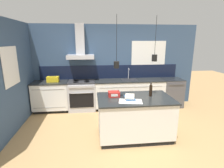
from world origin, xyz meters
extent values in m
plane|color=tan|center=(0.00, 0.00, 0.00)|extent=(16.00, 16.00, 0.00)
cube|color=#354C6B|center=(0.00, 2.03, 1.30)|extent=(5.60, 0.06, 2.60)
cube|color=black|center=(0.00, 1.99, 1.12)|extent=(4.42, 0.02, 0.43)
cube|color=white|center=(1.25, 1.99, 1.62)|extent=(1.12, 0.01, 0.96)
cube|color=black|center=(1.25, 1.99, 1.62)|extent=(1.04, 0.01, 0.88)
cube|color=#B5B5BA|center=(-0.91, 1.77, 1.64)|extent=(0.80, 0.46, 0.12)
cube|color=#B5B5BA|center=(-0.91, 1.86, 2.15)|extent=(0.26, 0.20, 0.90)
cylinder|color=black|center=(-0.09, -0.07, 2.15)|extent=(0.01, 0.01, 0.89)
cylinder|color=black|center=(-0.09, -0.07, 1.64)|extent=(0.11, 0.11, 0.14)
sphere|color=#F9D18C|center=(-0.09, -0.07, 1.64)|extent=(0.06, 0.06, 0.06)
cylinder|color=black|center=(0.73, 0.00, 2.21)|extent=(0.01, 0.01, 0.77)
cylinder|color=black|center=(0.73, 0.00, 1.76)|extent=(0.11, 0.11, 0.14)
sphere|color=#F9D18C|center=(0.73, 0.00, 1.76)|extent=(0.06, 0.06, 0.06)
cube|color=#354C6B|center=(-2.43, 0.70, 1.30)|extent=(0.06, 3.80, 2.60)
cube|color=white|center=(-2.39, 0.55, 1.55)|extent=(0.01, 0.76, 0.88)
cube|color=black|center=(-2.39, 0.55, 1.55)|extent=(0.01, 0.68, 0.80)
cube|color=black|center=(-1.84, 1.72, 0.04)|extent=(1.00, 0.56, 0.09)
cube|color=white|center=(-1.84, 1.69, 0.48)|extent=(1.03, 0.62, 0.79)
cube|color=gray|center=(-1.84, 1.38, 0.76)|extent=(0.91, 0.01, 0.01)
cube|color=gray|center=(-1.84, 1.38, 0.21)|extent=(0.91, 0.01, 0.01)
cube|color=#232626|center=(-1.84, 1.69, 0.90)|extent=(1.06, 0.64, 0.03)
cube|color=black|center=(0.58, 1.72, 0.04)|extent=(2.09, 0.56, 0.09)
cube|color=white|center=(0.58, 1.69, 0.48)|extent=(2.16, 0.62, 0.79)
cube|color=gray|center=(0.58, 1.38, 0.76)|extent=(1.90, 0.01, 0.01)
cube|color=gray|center=(0.58, 1.38, 0.21)|extent=(1.90, 0.01, 0.01)
cube|color=#232626|center=(0.58, 1.69, 0.90)|extent=(2.18, 0.64, 0.03)
cube|color=#262628|center=(0.58, 1.74, 0.91)|extent=(0.48, 0.34, 0.01)
cylinder|color=#B5B5BA|center=(0.58, 1.87, 1.08)|extent=(0.02, 0.02, 0.33)
sphere|color=#B5B5BA|center=(0.58, 1.87, 1.24)|extent=(0.03, 0.03, 0.03)
cylinder|color=#B5B5BA|center=(0.58, 1.81, 1.22)|extent=(0.02, 0.12, 0.02)
cube|color=#B5B5BA|center=(-0.91, 1.69, 0.43)|extent=(0.81, 0.62, 0.87)
cube|color=black|center=(-0.91, 1.37, 0.40)|extent=(0.70, 0.02, 0.44)
cylinder|color=#B5B5BA|center=(-0.91, 1.35, 0.63)|extent=(0.61, 0.02, 0.02)
cube|color=#B5B5BA|center=(-0.91, 1.37, 0.82)|extent=(0.70, 0.02, 0.07)
cube|color=#2D2D30|center=(-0.91, 1.69, 0.89)|extent=(0.81, 0.60, 0.04)
cylinder|color=black|center=(-1.08, 1.80, 0.91)|extent=(0.17, 0.17, 0.00)
cylinder|color=black|center=(-0.75, 1.80, 0.91)|extent=(0.17, 0.17, 0.00)
cylinder|color=black|center=(-1.08, 1.58, 0.91)|extent=(0.17, 0.17, 0.00)
cylinder|color=black|center=(-0.75, 1.58, 0.91)|extent=(0.17, 0.17, 0.00)
cube|color=#4C4C51|center=(1.98, 1.69, 0.45)|extent=(0.64, 0.62, 0.89)
cube|color=black|center=(1.98, 1.69, 0.90)|extent=(0.64, 0.62, 0.02)
cylinder|color=#4C4C51|center=(1.98, 1.36, 0.82)|extent=(0.48, 0.02, 0.02)
cube|color=black|center=(0.33, -0.04, 0.04)|extent=(1.51, 0.91, 0.09)
cube|color=white|center=(0.33, -0.04, 0.48)|extent=(1.57, 0.95, 0.79)
cube|color=#232626|center=(0.33, -0.04, 0.90)|extent=(1.62, 1.00, 0.03)
cylinder|color=black|center=(0.70, 0.03, 1.03)|extent=(0.07, 0.07, 0.25)
cylinder|color=black|center=(0.70, 0.03, 1.19)|extent=(0.03, 0.03, 0.06)
cylinder|color=#262628|center=(0.70, 0.03, 1.22)|extent=(0.03, 0.03, 0.01)
cube|color=#335684|center=(0.20, -0.10, 0.93)|extent=(0.20, 0.33, 0.03)
cube|color=beige|center=(0.20, -0.08, 0.96)|extent=(0.27, 0.36, 0.03)
cube|color=red|center=(-0.11, 0.09, 0.97)|extent=(0.25, 0.19, 0.11)
cube|color=white|center=(-0.11, 0.00, 0.97)|extent=(0.15, 0.01, 0.06)
cube|color=silver|center=(0.18, -0.27, 0.91)|extent=(0.51, 0.37, 0.01)
cube|color=gold|center=(-1.75, 1.69, 0.99)|extent=(0.34, 0.18, 0.16)
cylinder|color=black|center=(-1.75, 1.69, 1.09)|extent=(0.20, 0.02, 0.02)
camera|label=1|loc=(-0.57, -3.56, 2.12)|focal=28.00mm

